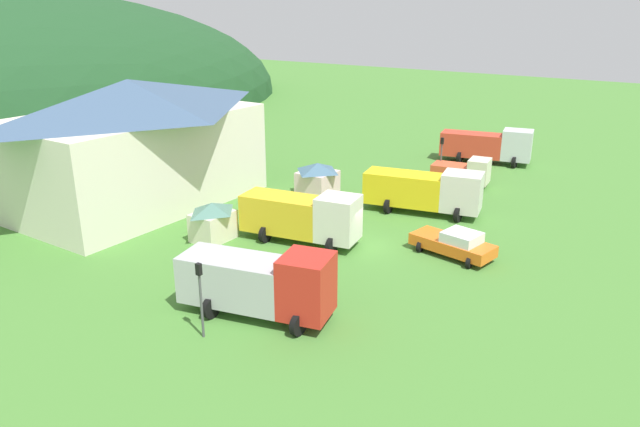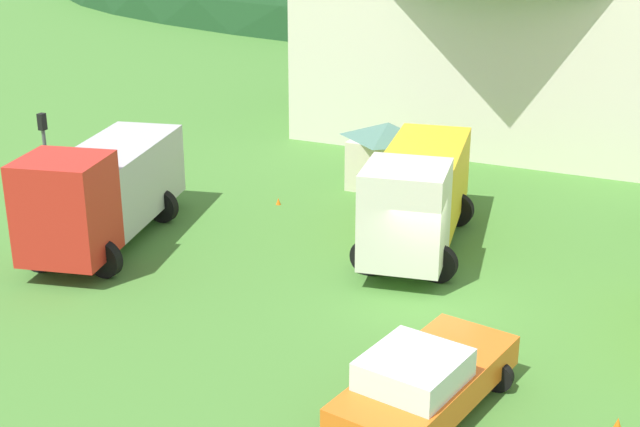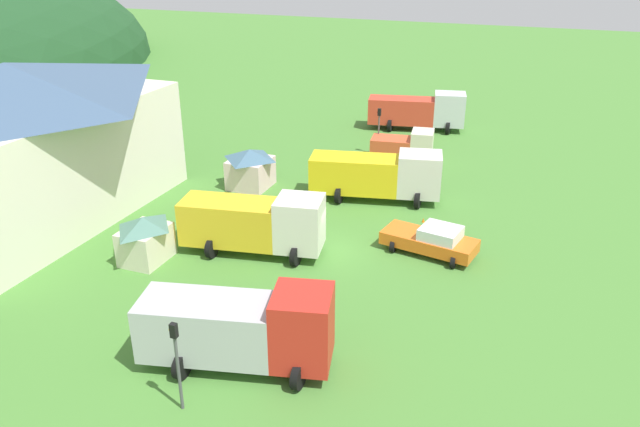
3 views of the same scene
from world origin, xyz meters
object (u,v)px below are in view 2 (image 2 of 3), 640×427
(depot_building, at_px, (520,26))
(traffic_light_west, at_px, (46,155))
(crane_truck_red, at_px, (102,189))
(heavy_rig_striped, at_px, (418,193))
(traffic_cone_near_pickup, at_px, (278,205))
(play_shed_cream, at_px, (388,154))
(service_pickup_orange, at_px, (424,382))

(depot_building, height_order, traffic_light_west, depot_building)
(crane_truck_red, bearing_deg, depot_building, 142.65)
(traffic_light_west, bearing_deg, heavy_rig_striped, 13.30)
(heavy_rig_striped, relative_size, traffic_light_west, 2.15)
(traffic_cone_near_pickup, bearing_deg, traffic_light_west, -144.04)
(depot_building, height_order, crane_truck_red, depot_building)
(depot_building, relative_size, traffic_cone_near_pickup, 39.00)
(play_shed_cream, xyz_separation_m, crane_truck_red, (-6.06, -8.97, 0.54))
(depot_building, relative_size, play_shed_cream, 6.78)
(crane_truck_red, xyz_separation_m, traffic_light_west, (-3.04, 1.01, 0.46))
(heavy_rig_striped, height_order, traffic_light_west, traffic_light_west)
(crane_truck_red, bearing_deg, service_pickup_orange, 54.33)
(play_shed_cream, xyz_separation_m, service_pickup_orange, (6.15, -13.97, -0.47))
(crane_truck_red, xyz_separation_m, service_pickup_orange, (12.21, -5.00, -1.00))
(depot_building, bearing_deg, traffic_light_west, -122.58)
(play_shed_cream, bearing_deg, traffic_light_west, -138.84)
(play_shed_cream, xyz_separation_m, heavy_rig_striped, (2.92, -5.11, 0.51))
(play_shed_cream, height_order, crane_truck_red, crane_truck_red)
(play_shed_cream, bearing_deg, service_pickup_orange, -66.24)
(play_shed_cream, distance_m, traffic_cone_near_pickup, 4.61)
(traffic_light_west, distance_m, traffic_cone_near_pickup, 8.09)
(service_pickup_orange, relative_size, traffic_light_west, 1.45)
(traffic_light_west, bearing_deg, play_shed_cream, 41.16)
(heavy_rig_striped, relative_size, traffic_cone_near_pickup, 16.33)
(crane_truck_red, bearing_deg, heavy_rig_striped, 99.85)
(service_pickup_orange, height_order, traffic_cone_near_pickup, service_pickup_orange)
(play_shed_cream, relative_size, crane_truck_red, 0.35)
(play_shed_cream, bearing_deg, traffic_cone_near_pickup, -129.68)
(depot_building, bearing_deg, play_shed_cream, -103.33)
(play_shed_cream, height_order, heavy_rig_striped, heavy_rig_striped)
(depot_building, relative_size, heavy_rig_striped, 2.39)
(crane_truck_red, relative_size, service_pickup_orange, 1.48)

